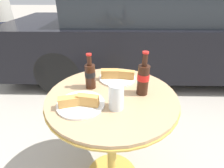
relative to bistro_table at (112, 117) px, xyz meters
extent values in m
cylinder|color=gold|center=(0.00, 0.00, -0.22)|extent=(0.07, 0.07, 0.73)
cylinder|color=gold|center=(0.00, 0.00, 0.14)|extent=(0.76, 0.76, 0.01)
cylinder|color=tan|center=(0.00, 0.00, 0.15)|extent=(0.75, 0.75, 0.02)
cylinder|color=#33190F|center=(-0.13, 0.08, 0.24)|extent=(0.06, 0.06, 0.15)
cylinder|color=black|center=(-0.13, 0.08, 0.26)|extent=(0.06, 0.06, 0.03)
cylinder|color=#33190F|center=(-0.13, 0.08, 0.34)|extent=(0.03, 0.03, 0.06)
cylinder|color=red|center=(-0.13, 0.08, 0.38)|extent=(0.03, 0.03, 0.01)
cylinder|color=#33190F|center=(0.17, 0.02, 0.25)|extent=(0.07, 0.07, 0.17)
cylinder|color=red|center=(0.17, 0.02, 0.27)|extent=(0.07, 0.07, 0.04)
cylinder|color=#33190F|center=(0.17, 0.02, 0.37)|extent=(0.03, 0.03, 0.07)
cylinder|color=red|center=(0.17, 0.02, 0.41)|extent=(0.03, 0.03, 0.01)
cylinder|color=silver|center=(0.02, -0.12, 0.22)|extent=(0.07, 0.07, 0.11)
cylinder|color=silver|center=(0.02, -0.12, 0.23)|extent=(0.08, 0.08, 0.14)
cylinder|color=white|center=(-0.16, -0.10, 0.17)|extent=(0.25, 0.25, 0.01)
cube|color=white|center=(-0.16, -0.10, 0.18)|extent=(0.17, 0.17, 0.00)
cube|color=#C68E47|center=(-0.21, -0.12, 0.20)|extent=(0.13, 0.08, 0.05)
cube|color=#C68E47|center=(-0.12, -0.12, 0.21)|extent=(0.12, 0.06, 0.06)
cylinder|color=white|center=(0.03, 0.20, 0.17)|extent=(0.25, 0.25, 0.01)
cube|color=white|center=(0.03, 0.20, 0.18)|extent=(0.19, 0.19, 0.00)
cube|color=#C68E47|center=(-0.02, 0.19, 0.21)|extent=(0.12, 0.05, 0.06)
cube|color=#C68E47|center=(0.07, 0.19, 0.21)|extent=(0.14, 0.06, 0.05)
cube|color=black|center=(0.65, 2.05, -0.09)|extent=(4.48, 1.73, 0.70)
cube|color=#23282D|center=(0.42, 2.05, 0.46)|extent=(2.15, 1.52, 0.40)
cylinder|color=black|center=(2.04, 2.81, -0.30)|extent=(0.61, 0.21, 0.61)
cylinder|color=black|center=(-0.74, 2.81, -0.30)|extent=(0.61, 0.21, 0.61)
cylinder|color=black|center=(-0.74, 1.28, -0.30)|extent=(0.61, 0.21, 0.61)
cylinder|color=navy|center=(-2.01, 2.35, -0.20)|extent=(0.15, 0.15, 0.81)
cylinder|color=navy|center=(-1.85, 2.25, -0.20)|extent=(0.15, 0.15, 0.81)
camera|label=1|loc=(0.02, -0.85, 0.71)|focal=28.00mm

